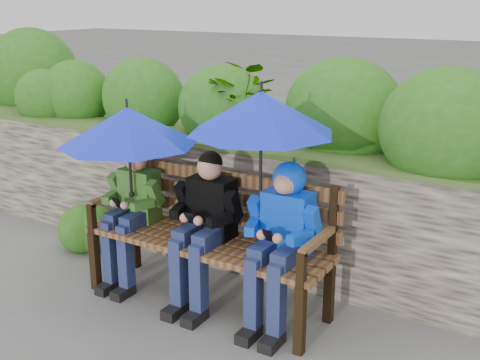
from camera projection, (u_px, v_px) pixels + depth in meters
The scene contains 8 objects.
ground at pixel (233, 314), 4.19m from camera, with size 60.00×60.00×0.00m, color #595955.
garden_backdrop at pixel (323, 170), 5.33m from camera, with size 8.00×2.86×1.85m.
park_bench at pixel (212, 230), 4.24m from camera, with size 1.81×0.53×0.96m.
boy_left at pixel (132, 207), 4.48m from camera, with size 0.44×0.51×1.07m.
boy_middle at pixel (204, 221), 4.15m from camera, with size 0.47×0.55×1.12m.
boy_right at pixel (281, 231), 3.86m from camera, with size 0.47×0.57×1.12m.
umbrella_left at pixel (128, 126), 4.25m from camera, with size 1.00×1.00×0.73m.
umbrella_right at pixel (261, 112), 3.74m from camera, with size 0.95×0.95×0.89m.
Camera 1 is at (1.97, -3.18, 2.11)m, focal length 45.00 mm.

